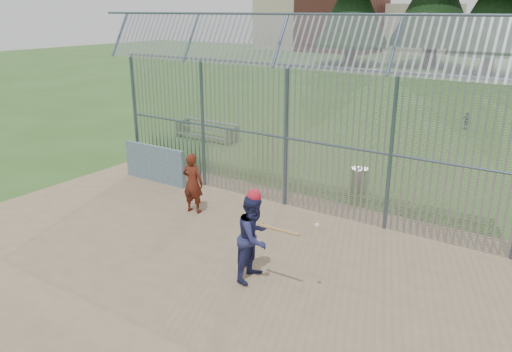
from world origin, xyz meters
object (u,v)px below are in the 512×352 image
Objects in this scene: trash_can at (359,180)px; bleacher at (207,130)px; batter at (254,237)px; onlooker at (193,183)px; dugout_wall at (155,163)px.

trash_can is 8.46m from bleacher.
trash_can reaches higher than bleacher.
batter is 0.62× the size of bleacher.
onlooker is at bearing -127.10° from trash_can.
dugout_wall is 1.35× the size of batter.
dugout_wall is 5.77m from bleacher.
batter is at bearing 139.97° from onlooker.
bleacher is (-8.35, 8.70, -0.54)m from batter.
bleacher is (-8.09, 2.48, 0.03)m from trash_can.
onlooker is 8.30m from bleacher.
batter is 6.25m from trash_can.
batter reaches higher than bleacher.
bleacher is at bearing -62.63° from onlooker.
onlooker is 2.07× the size of trash_can.
dugout_wall is 3.08m from onlooker.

